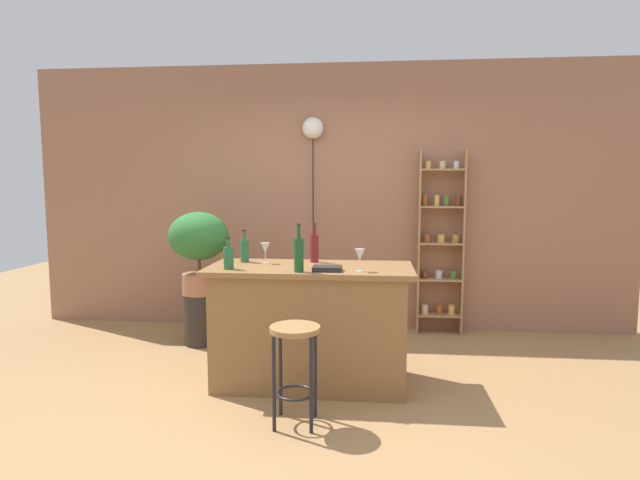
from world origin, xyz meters
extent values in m
plane|color=#A37A4C|center=(0.00, 0.00, 0.00)|extent=(12.00, 12.00, 0.00)
cube|color=#9E6B51|center=(0.00, 1.95, 1.40)|extent=(6.40, 0.10, 2.80)
cube|color=olive|center=(0.00, 0.30, 0.44)|extent=(1.44, 0.65, 0.88)
cube|color=olive|center=(0.00, 0.30, 0.90)|extent=(1.57, 0.71, 0.04)
cylinder|color=black|center=(-0.13, -0.52, 0.31)|extent=(0.02, 0.02, 0.61)
cylinder|color=black|center=(0.10, -0.52, 0.31)|extent=(0.02, 0.02, 0.61)
cylinder|color=black|center=(-0.13, -0.28, 0.31)|extent=(0.02, 0.02, 0.61)
cylinder|color=black|center=(0.10, -0.28, 0.31)|extent=(0.02, 0.02, 0.61)
torus|color=black|center=(-0.02, -0.40, 0.21)|extent=(0.25, 0.25, 0.02)
cylinder|color=#9E7042|center=(-0.02, -0.40, 0.63)|extent=(0.33, 0.33, 0.03)
cube|color=#A87F51|center=(0.95, 1.79, 0.94)|extent=(0.02, 0.17, 1.88)
cube|color=#A87F51|center=(1.40, 1.79, 0.94)|extent=(0.02, 0.17, 1.88)
cube|color=#A87F51|center=(1.17, 1.79, 0.19)|extent=(0.43, 0.17, 0.02)
cylinder|color=beige|center=(1.03, 1.78, 0.25)|extent=(0.07, 0.07, 0.10)
cylinder|color=#994C23|center=(1.18, 1.80, 0.25)|extent=(0.07, 0.07, 0.10)
cylinder|color=gold|center=(1.31, 1.79, 0.25)|extent=(0.07, 0.07, 0.10)
cube|color=#A87F51|center=(1.17, 1.79, 0.56)|extent=(0.43, 0.17, 0.02)
cylinder|color=brown|center=(1.02, 1.80, 0.61)|extent=(0.07, 0.07, 0.08)
cylinder|color=silver|center=(1.17, 1.80, 0.61)|extent=(0.07, 0.07, 0.08)
cylinder|color=#4C7033|center=(1.31, 1.80, 0.61)|extent=(0.07, 0.07, 0.08)
cube|color=#A87F51|center=(1.17, 1.79, 0.94)|extent=(0.43, 0.17, 0.02)
cylinder|color=#994C23|center=(1.03, 1.79, 0.99)|extent=(0.07, 0.07, 0.08)
cylinder|color=gold|center=(1.18, 1.80, 0.99)|extent=(0.07, 0.07, 0.08)
cylinder|color=#AD7A38|center=(1.32, 1.79, 0.99)|extent=(0.07, 0.07, 0.08)
cube|color=#A87F51|center=(1.17, 1.79, 1.32)|extent=(0.43, 0.17, 0.02)
cylinder|color=#994C23|center=(1.01, 1.80, 1.38)|extent=(0.06, 0.06, 0.11)
cylinder|color=gold|center=(1.13, 1.79, 1.38)|extent=(0.06, 0.06, 0.11)
cylinder|color=#4C7033|center=(1.22, 1.79, 1.38)|extent=(0.06, 0.06, 0.11)
cylinder|color=brown|center=(1.34, 1.79, 1.38)|extent=(0.06, 0.06, 0.11)
cube|color=#A87F51|center=(1.17, 1.79, 1.69)|extent=(0.43, 0.17, 0.02)
cylinder|color=gold|center=(1.03, 1.79, 1.74)|extent=(0.06, 0.06, 0.08)
cylinder|color=beige|center=(1.17, 1.79, 1.74)|extent=(0.06, 0.06, 0.08)
cylinder|color=silver|center=(1.31, 1.80, 1.74)|extent=(0.06, 0.06, 0.08)
cylinder|color=#2D2823|center=(-1.18, 1.17, 0.25)|extent=(0.32, 0.32, 0.49)
cylinder|color=#A86B4C|center=(-1.18, 1.17, 0.60)|extent=(0.33, 0.33, 0.20)
cylinder|color=brown|center=(-1.18, 1.17, 0.78)|extent=(0.03, 0.03, 0.16)
ellipsoid|color=#2D7033|center=(-1.18, 1.17, 1.06)|extent=(0.57, 0.52, 0.46)
cylinder|color=maroon|center=(0.01, 0.51, 1.03)|extent=(0.07, 0.07, 0.22)
cylinder|color=maroon|center=(0.01, 0.51, 1.19)|extent=(0.03, 0.03, 0.09)
cylinder|color=black|center=(0.01, 0.51, 1.23)|extent=(0.03, 0.03, 0.01)
cylinder|color=#236638|center=(-0.55, 0.46, 1.01)|extent=(0.07, 0.07, 0.18)
cylinder|color=#236638|center=(-0.55, 0.46, 1.14)|extent=(0.03, 0.03, 0.07)
cylinder|color=black|center=(-0.55, 0.46, 1.18)|extent=(0.03, 0.03, 0.01)
cylinder|color=#194C23|center=(-0.05, 0.04, 1.05)|extent=(0.07, 0.07, 0.24)
cylinder|color=#194C23|center=(-0.05, 0.04, 1.21)|extent=(0.03, 0.03, 0.09)
cylinder|color=black|center=(-0.05, 0.04, 1.27)|extent=(0.03, 0.03, 0.01)
cylinder|color=#236638|center=(-0.59, 0.11, 1.01)|extent=(0.07, 0.07, 0.16)
cylinder|color=#236638|center=(-0.59, 0.11, 1.12)|extent=(0.03, 0.03, 0.06)
cylinder|color=black|center=(-0.59, 0.11, 1.16)|extent=(0.03, 0.03, 0.01)
cylinder|color=silver|center=(0.38, 0.11, 0.93)|extent=(0.06, 0.06, 0.00)
cylinder|color=silver|center=(0.38, 0.11, 0.97)|extent=(0.01, 0.01, 0.08)
cone|color=silver|center=(0.38, 0.11, 1.05)|extent=(0.07, 0.07, 0.08)
cylinder|color=silver|center=(-0.37, 0.42, 0.93)|extent=(0.06, 0.06, 0.00)
cylinder|color=silver|center=(-0.37, 0.42, 0.97)|extent=(0.01, 0.01, 0.08)
cone|color=silver|center=(-0.37, 0.42, 1.05)|extent=(0.07, 0.07, 0.08)
cube|color=black|center=(0.15, 0.10, 0.94)|extent=(0.21, 0.15, 0.03)
cylinder|color=black|center=(-0.15, 1.84, 1.06)|extent=(0.01, 0.01, 2.13)
sphere|color=white|center=(-0.15, 1.84, 2.13)|extent=(0.22, 0.22, 0.22)
camera|label=1|loc=(0.46, -3.57, 1.55)|focal=28.95mm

